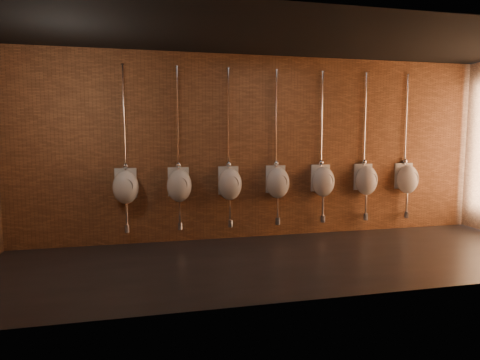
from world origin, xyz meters
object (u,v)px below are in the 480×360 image
Objects in this scene: urinal_2 at (230,184)px; urinal_1 at (179,185)px; urinal_4 at (323,181)px; urinal_0 at (126,186)px; urinal_3 at (278,182)px; urinal_6 at (407,179)px; urinal_5 at (366,180)px.

urinal_1 is at bearing 180.00° from urinal_2.
urinal_4 is at bearing 0.00° from urinal_2.
urinal_2 is 1.00× the size of urinal_4.
urinal_0 is 2.60m from urinal_3.
urinal_3 is 0.87m from urinal_4.
urinal_0 is at bearing 180.00° from urinal_1.
urinal_1 is at bearing 180.00° from urinal_6.
urinal_5 is at bearing 0.00° from urinal_4.
urinal_6 is at bearing 0.00° from urinal_2.
urinal_1 and urinal_2 have the same top height.
urinal_4 is at bearing 0.00° from urinal_1.
urinal_0 is 3.47m from urinal_4.
urinal_0 is at bearing 180.00° from urinal_5.
urinal_2 is (0.87, 0.00, 0.00)m from urinal_1.
urinal_2 is at bearing 180.00° from urinal_3.
urinal_5 is at bearing 0.00° from urinal_0.
urinal_1 and urinal_4 have the same top height.
urinal_0 and urinal_4 have the same top height.
urinal_6 is (1.73, 0.00, 0.00)m from urinal_4.
urinal_3 is (0.87, 0.00, 0.00)m from urinal_2.
urinal_1 is 1.00× the size of urinal_6.
urinal_0 and urinal_2 have the same top height.
urinal_1 is 1.00× the size of urinal_3.
urinal_1 is at bearing 180.00° from urinal_4.
urinal_4 and urinal_5 have the same top height.
urinal_0 is 1.00× the size of urinal_3.
urinal_4 is (1.73, 0.00, 0.00)m from urinal_2.
urinal_1 is (0.87, 0.00, 0.00)m from urinal_0.
urinal_4 is at bearing 180.00° from urinal_6.
urinal_4 is (0.87, 0.00, 0.00)m from urinal_3.
urinal_3 is (1.73, 0.00, 0.00)m from urinal_1.
urinal_4 is (2.60, 0.00, 0.00)m from urinal_1.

